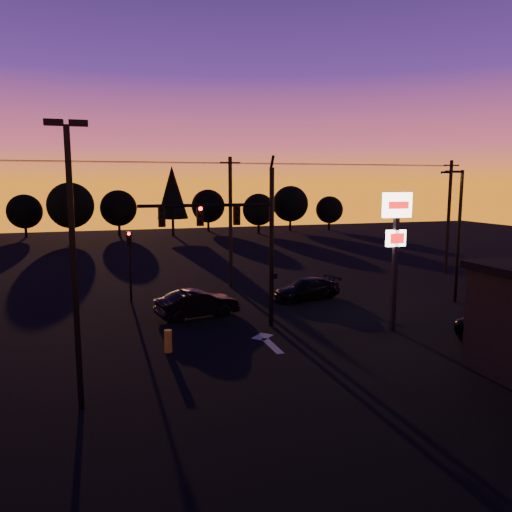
{
  "coord_description": "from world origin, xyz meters",
  "views": [
    {
      "loc": [
        -6.7,
        -19.34,
        7.29
      ],
      "look_at": [
        1.0,
        5.0,
        3.5
      ],
      "focal_mm": 35.0,
      "sensor_mm": 36.0,
      "label": 1
    }
  ],
  "objects_px": {
    "parking_lot_light": "(73,248)",
    "pylon_sign": "(396,232)",
    "car_right": "(307,289)",
    "bollard": "(168,341)",
    "traffic_signal_mast": "(241,231)",
    "car_mid": "(198,303)",
    "streetlight": "(458,230)",
    "secondary_signal": "(130,256)"
  },
  "relations": [
    {
      "from": "streetlight",
      "to": "bollard",
      "type": "bearing_deg",
      "value": -167.67
    },
    {
      "from": "parking_lot_light",
      "to": "bollard",
      "type": "distance_m",
      "value": 7.45
    },
    {
      "from": "parking_lot_light",
      "to": "bollard",
      "type": "relative_size",
      "value": 9.26
    },
    {
      "from": "pylon_sign",
      "to": "car_mid",
      "type": "bearing_deg",
      "value": 148.39
    },
    {
      "from": "pylon_sign",
      "to": "streetlight",
      "type": "xyz_separation_m",
      "value": [
        6.91,
        4.0,
        -0.49
      ]
    },
    {
      "from": "parking_lot_light",
      "to": "car_right",
      "type": "bearing_deg",
      "value": 42.35
    },
    {
      "from": "parking_lot_light",
      "to": "pylon_sign",
      "type": "xyz_separation_m",
      "value": [
        14.5,
        4.5,
        -0.36
      ]
    },
    {
      "from": "car_mid",
      "to": "car_right",
      "type": "bearing_deg",
      "value": -86.04
    },
    {
      "from": "secondary_signal",
      "to": "car_right",
      "type": "bearing_deg",
      "value": -13.52
    },
    {
      "from": "car_mid",
      "to": "car_right",
      "type": "distance_m",
      "value": 7.62
    },
    {
      "from": "parking_lot_light",
      "to": "car_right",
      "type": "height_order",
      "value": "parking_lot_light"
    },
    {
      "from": "pylon_sign",
      "to": "car_mid",
      "type": "height_order",
      "value": "pylon_sign"
    },
    {
      "from": "car_mid",
      "to": "pylon_sign",
      "type": "bearing_deg",
      "value": -133.32
    },
    {
      "from": "traffic_signal_mast",
      "to": "car_right",
      "type": "relative_size",
      "value": 1.92
    },
    {
      "from": "car_right",
      "to": "bollard",
      "type": "bearing_deg",
      "value": -66.01
    },
    {
      "from": "secondary_signal",
      "to": "pylon_sign",
      "type": "height_order",
      "value": "pylon_sign"
    },
    {
      "from": "secondary_signal",
      "to": "car_mid",
      "type": "bearing_deg",
      "value": -54.73
    },
    {
      "from": "traffic_signal_mast",
      "to": "streetlight",
      "type": "distance_m",
      "value": 14.1
    },
    {
      "from": "traffic_signal_mast",
      "to": "car_mid",
      "type": "distance_m",
      "value": 5.35
    },
    {
      "from": "traffic_signal_mast",
      "to": "pylon_sign",
      "type": "xyz_separation_m",
      "value": [
        7.1,
        -2.49,
        -0.02
      ]
    },
    {
      "from": "parking_lot_light",
      "to": "streetlight",
      "type": "relative_size",
      "value": 1.14
    },
    {
      "from": "traffic_signal_mast",
      "to": "pylon_sign",
      "type": "bearing_deg",
      "value": -19.36
    },
    {
      "from": "bollard",
      "to": "streetlight",
      "type": "bearing_deg",
      "value": 12.33
    },
    {
      "from": "traffic_signal_mast",
      "to": "bollard",
      "type": "xyz_separation_m",
      "value": [
        -3.97,
        -2.42,
        -4.44
      ]
    },
    {
      "from": "parking_lot_light",
      "to": "bollard",
      "type": "xyz_separation_m",
      "value": [
        3.43,
        4.57,
        -4.78
      ]
    },
    {
      "from": "parking_lot_light",
      "to": "pylon_sign",
      "type": "relative_size",
      "value": 1.34
    },
    {
      "from": "secondary_signal",
      "to": "traffic_signal_mast",
      "type": "bearing_deg",
      "value": -56.81
    },
    {
      "from": "parking_lot_light",
      "to": "car_mid",
      "type": "xyz_separation_m",
      "value": [
        5.76,
        9.88,
        -4.53
      ]
    },
    {
      "from": "traffic_signal_mast",
      "to": "car_mid",
      "type": "xyz_separation_m",
      "value": [
        -1.64,
        2.89,
        -4.2
      ]
    },
    {
      "from": "car_right",
      "to": "traffic_signal_mast",
      "type": "bearing_deg",
      "value": -62.38
    },
    {
      "from": "pylon_sign",
      "to": "car_right",
      "type": "height_order",
      "value": "pylon_sign"
    },
    {
      "from": "parking_lot_light",
      "to": "streetlight",
      "type": "bearing_deg",
      "value": 21.65
    },
    {
      "from": "car_mid",
      "to": "car_right",
      "type": "relative_size",
      "value": 1.0
    },
    {
      "from": "secondary_signal",
      "to": "parking_lot_light",
      "type": "bearing_deg",
      "value": -99.79
    },
    {
      "from": "bollard",
      "to": "car_right",
      "type": "relative_size",
      "value": 0.22
    },
    {
      "from": "bollard",
      "to": "car_mid",
      "type": "xyz_separation_m",
      "value": [
        2.32,
        5.31,
        0.24
      ]
    },
    {
      "from": "bollard",
      "to": "car_mid",
      "type": "bearing_deg",
      "value": 66.35
    },
    {
      "from": "streetlight",
      "to": "car_mid",
      "type": "xyz_separation_m",
      "value": [
        -15.65,
        1.38,
        -3.68
      ]
    },
    {
      "from": "bollard",
      "to": "secondary_signal",
      "type": "bearing_deg",
      "value": 95.38
    },
    {
      "from": "parking_lot_light",
      "to": "streetlight",
      "type": "distance_m",
      "value": 23.05
    },
    {
      "from": "traffic_signal_mast",
      "to": "parking_lot_light",
      "type": "height_order",
      "value": "parking_lot_light"
    },
    {
      "from": "traffic_signal_mast",
      "to": "streetlight",
      "type": "xyz_separation_m",
      "value": [
        14.01,
        1.51,
        -0.52
      ]
    }
  ]
}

